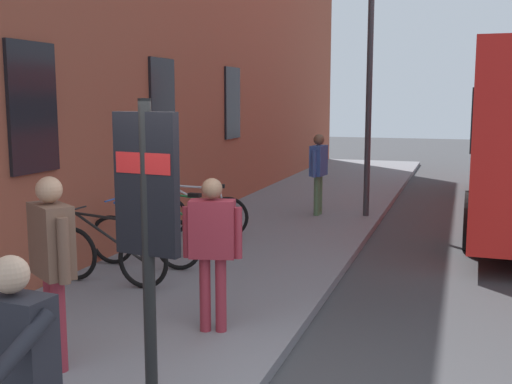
% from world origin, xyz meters
% --- Properties ---
extents(ground, '(60.00, 60.00, 0.00)m').
position_xyz_m(ground, '(6.00, -1.00, 0.00)').
color(ground, '#38383A').
extents(sidewalk_pavement, '(24.00, 3.50, 0.12)m').
position_xyz_m(sidewalk_pavement, '(8.00, 1.75, 0.06)').
color(sidewalk_pavement, slate).
rests_on(sidewalk_pavement, ground).
extents(bicycle_far_end, '(0.48, 1.77, 0.97)m').
position_xyz_m(bicycle_far_end, '(2.41, 2.75, 0.51)').
color(bicycle_far_end, black).
rests_on(bicycle_far_end, sidewalk_pavement).
extents(bicycle_beside_lamp, '(0.48, 1.77, 0.97)m').
position_xyz_m(bicycle_beside_lamp, '(3.33, 2.71, 0.51)').
color(bicycle_beside_lamp, black).
rests_on(bicycle_beside_lamp, sidewalk_pavement).
extents(bicycle_under_window, '(0.48, 1.76, 0.97)m').
position_xyz_m(bicycle_under_window, '(4.44, 2.76, 0.51)').
color(bicycle_under_window, black).
rests_on(bicycle_under_window, sidewalk_pavement).
extents(bicycle_end_of_row, '(0.62, 1.72, 0.97)m').
position_xyz_m(bicycle_end_of_row, '(5.34, 2.76, 0.51)').
color(bicycle_end_of_row, black).
rests_on(bicycle_end_of_row, sidewalk_pavement).
extents(transit_info_sign, '(0.16, 0.56, 2.40)m').
position_xyz_m(transit_info_sign, '(-0.28, 0.73, 1.72)').
color(transit_info_sign, black).
rests_on(transit_info_sign, sidewalk_pavement).
extents(pedestrian_near_bus, '(0.33, 0.60, 1.60)m').
position_xyz_m(pedestrian_near_bus, '(1.29, 0.84, 1.10)').
color(pedestrian_near_bus, maroon).
rests_on(pedestrian_near_bus, sidewalk_pavement).
extents(pedestrian_by_facade, '(0.63, 0.29, 1.67)m').
position_xyz_m(pedestrian_by_facade, '(8.08, 1.26, 1.14)').
color(pedestrian_by_facade, '#4C724C').
rests_on(pedestrian_by_facade, sidewalk_pavement).
extents(pedestrian_crossing_street, '(0.48, 0.56, 1.73)m').
position_xyz_m(pedestrian_crossing_street, '(0.02, 1.83, 1.18)').
color(pedestrian_crossing_street, maroon).
rests_on(pedestrian_crossing_street, sidewalk_pavement).
extents(tourist_with_hotdogs, '(0.56, 0.61, 1.57)m').
position_xyz_m(tourist_with_hotdogs, '(-1.85, 0.73, 1.09)').
color(tourist_with_hotdogs, '#26262D').
rests_on(tourist_with_hotdogs, sidewalk_pavement).
extents(street_lamp, '(0.28, 0.28, 5.75)m').
position_xyz_m(street_lamp, '(8.30, 0.30, 3.49)').
color(street_lamp, '#333338').
rests_on(street_lamp, sidewalk_pavement).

